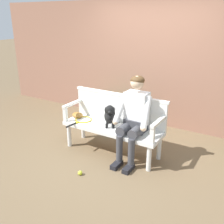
{
  "coord_description": "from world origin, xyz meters",
  "views": [
    {
      "loc": [
        2.0,
        -3.29,
        2.15
      ],
      "look_at": [
        0.0,
        0.0,
        0.71
      ],
      "focal_mm": 41.67,
      "sensor_mm": 36.0,
      "label": 1
    }
  ],
  "objects_px": {
    "dog_on_bench": "(110,115)",
    "garden_bench": "(112,130)",
    "tennis_ball": "(80,173)",
    "tennis_racket": "(83,120)",
    "person_seated": "(134,116)",
    "baseball_glove": "(78,115)"
  },
  "relations": [
    {
      "from": "person_seated",
      "to": "baseball_glove",
      "type": "relative_size",
      "value": 6.06
    },
    {
      "from": "dog_on_bench",
      "to": "person_seated",
      "type": "bearing_deg",
      "value": 1.85
    },
    {
      "from": "baseball_glove",
      "to": "dog_on_bench",
      "type": "bearing_deg",
      "value": 13.96
    },
    {
      "from": "garden_bench",
      "to": "dog_on_bench",
      "type": "distance_m",
      "value": 0.26
    },
    {
      "from": "baseball_glove",
      "to": "tennis_racket",
      "type": "bearing_deg",
      "value": -5.91
    },
    {
      "from": "garden_bench",
      "to": "tennis_ball",
      "type": "xyz_separation_m",
      "value": [
        -0.04,
        -0.81,
        -0.37
      ]
    },
    {
      "from": "garden_bench",
      "to": "dog_on_bench",
      "type": "height_order",
      "value": "dog_on_bench"
    },
    {
      "from": "dog_on_bench",
      "to": "tennis_racket",
      "type": "xyz_separation_m",
      "value": [
        -0.54,
        -0.02,
        -0.19
      ]
    },
    {
      "from": "garden_bench",
      "to": "tennis_ball",
      "type": "distance_m",
      "value": 0.89
    },
    {
      "from": "person_seated",
      "to": "dog_on_bench",
      "type": "distance_m",
      "value": 0.42
    },
    {
      "from": "garden_bench",
      "to": "baseball_glove",
      "type": "bearing_deg",
      "value": 177.76
    },
    {
      "from": "garden_bench",
      "to": "dog_on_bench",
      "type": "relative_size",
      "value": 4.18
    },
    {
      "from": "dog_on_bench",
      "to": "tennis_racket",
      "type": "bearing_deg",
      "value": -178.15
    },
    {
      "from": "baseball_glove",
      "to": "tennis_ball",
      "type": "height_order",
      "value": "baseball_glove"
    },
    {
      "from": "dog_on_bench",
      "to": "garden_bench",
      "type": "bearing_deg",
      "value": 55.87
    },
    {
      "from": "garden_bench",
      "to": "baseball_glove",
      "type": "xyz_separation_m",
      "value": [
        -0.72,
        0.03,
        0.11
      ]
    },
    {
      "from": "person_seated",
      "to": "dog_on_bench",
      "type": "relative_size",
      "value": 3.37
    },
    {
      "from": "garden_bench",
      "to": "tennis_racket",
      "type": "xyz_separation_m",
      "value": [
        -0.56,
        -0.05,
        0.07
      ]
    },
    {
      "from": "garden_bench",
      "to": "tennis_racket",
      "type": "relative_size",
      "value": 2.9
    },
    {
      "from": "tennis_racket",
      "to": "tennis_ball",
      "type": "distance_m",
      "value": 1.03
    },
    {
      "from": "dog_on_bench",
      "to": "baseball_glove",
      "type": "height_order",
      "value": "dog_on_bench"
    },
    {
      "from": "garden_bench",
      "to": "dog_on_bench",
      "type": "bearing_deg",
      "value": -124.13
    }
  ]
}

